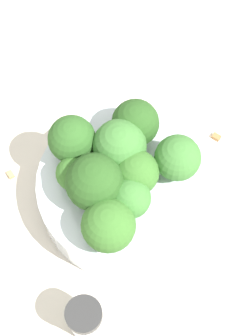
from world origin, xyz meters
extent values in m
plane|color=beige|center=(0.00, 0.00, 0.00)|extent=(3.00, 3.00, 0.00)
cylinder|color=silver|center=(0.00, 0.00, 0.02)|extent=(0.19, 0.19, 0.05)
cylinder|color=#84AD66|center=(-0.02, 0.05, 0.06)|extent=(0.02, 0.02, 0.02)
sphere|color=#386B28|center=(-0.02, 0.05, 0.07)|extent=(0.04, 0.04, 0.04)
cylinder|color=#84AD66|center=(0.05, 0.01, 0.06)|extent=(0.02, 0.02, 0.02)
sphere|color=#28511E|center=(0.05, 0.01, 0.08)|extent=(0.05, 0.05, 0.05)
cylinder|color=#8EB770|center=(-0.02, 0.02, 0.06)|extent=(0.02, 0.02, 0.03)
sphere|color=#28511E|center=(-0.02, 0.02, 0.08)|extent=(0.06, 0.06, 0.06)
cylinder|color=#84AD66|center=(0.02, 0.01, 0.06)|extent=(0.02, 0.02, 0.02)
sphere|color=#3D7533|center=(0.02, 0.01, 0.08)|extent=(0.06, 0.06, 0.06)
cylinder|color=#8EB770|center=(0.03, -0.05, 0.06)|extent=(0.02, 0.02, 0.02)
sphere|color=#3D7533|center=(0.03, -0.05, 0.08)|extent=(0.05, 0.05, 0.05)
cylinder|color=#84AD66|center=(0.00, -0.01, 0.06)|extent=(0.01, 0.01, 0.02)
sphere|color=#386B28|center=(0.00, -0.01, 0.08)|extent=(0.05, 0.05, 0.05)
cylinder|color=#7A9E5B|center=(-0.03, -0.01, 0.06)|extent=(0.01, 0.01, 0.02)
sphere|color=#3D7533|center=(-0.03, -0.01, 0.07)|extent=(0.04, 0.04, 0.04)
cylinder|color=#8EB770|center=(-0.06, 0.00, 0.06)|extent=(0.02, 0.02, 0.02)
sphere|color=#386B28|center=(-0.06, 0.00, 0.08)|extent=(0.05, 0.05, 0.05)
cylinder|color=#84AD66|center=(0.02, 0.06, 0.06)|extent=(0.02, 0.02, 0.03)
sphere|color=#2D5B23|center=(0.02, 0.06, 0.08)|extent=(0.05, 0.05, 0.05)
cylinder|color=#B2B7BC|center=(-0.14, 0.00, 0.02)|extent=(0.03, 0.03, 0.04)
cylinder|color=#2D2D2D|center=(-0.14, 0.00, 0.05)|extent=(0.04, 0.04, 0.01)
cube|color=olive|center=(0.10, -0.08, 0.00)|extent=(0.01, 0.01, 0.01)
cube|color=tan|center=(-0.01, 0.14, 0.00)|extent=(0.01, 0.01, 0.01)
cube|color=tan|center=(0.09, -0.06, 0.00)|extent=(0.01, 0.01, 0.01)
camera|label=1|loc=(-0.23, -0.07, 0.59)|focal=60.00mm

